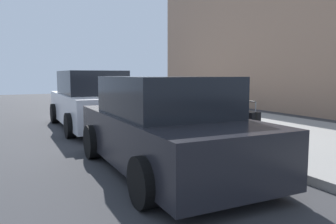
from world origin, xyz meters
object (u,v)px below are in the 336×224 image
at_px(suitcase_silver_4, 208,123).
at_px(suitcase_teal_0, 264,138).
at_px(suitcase_olive_3, 219,126).
at_px(bollard_post, 132,104).
at_px(suitcase_teal_7, 178,114).
at_px(suitcase_navy_6, 188,117).
at_px(suitcase_silver_11, 151,107).
at_px(parked_car_white_1, 91,101).
at_px(suitcase_red_9, 161,113).
at_px(suitcase_red_2, 231,129).
at_px(parked_car_charcoal_0, 165,127).
at_px(suitcase_black_1, 248,129).
at_px(suitcase_olive_10, 154,108).
at_px(suitcase_black_8, 168,112).
at_px(suitcase_maroon_5, 194,121).
at_px(fire_hydrant, 141,104).

bearing_deg(suitcase_silver_4, suitcase_teal_0, 178.85).
relative_size(suitcase_olive_3, bollard_post, 0.84).
bearing_deg(suitcase_teal_7, suitcase_navy_6, -174.46).
distance_m(suitcase_silver_11, parked_car_white_1, 2.18).
bearing_deg(suitcase_red_9, suitcase_red_2, -179.92).
height_order(suitcase_red_9, parked_car_charcoal_0, parked_car_charcoal_0).
height_order(suitcase_silver_11, parked_car_charcoal_0, parked_car_charcoal_0).
distance_m(suitcase_silver_4, suitcase_red_9, 2.51).
bearing_deg(suitcase_silver_4, suitcase_red_9, 2.25).
relative_size(suitcase_black_1, suitcase_olive_10, 0.95).
xyz_separation_m(suitcase_teal_7, suitcase_silver_11, (2.07, -0.07, 0.02)).
xyz_separation_m(suitcase_silver_4, suitcase_black_8, (1.99, 0.12, 0.08)).
relative_size(suitcase_teal_0, suitcase_black_1, 0.60).
bearing_deg(parked_car_charcoal_0, suitcase_black_8, -27.11).
relative_size(suitcase_black_8, parked_car_white_1, 0.22).
height_order(suitcase_navy_6, parked_car_white_1, parked_car_white_1).
relative_size(suitcase_black_8, parked_car_charcoal_0, 0.24).
distance_m(suitcase_teal_0, suitcase_red_9, 4.50).
distance_m(suitcase_teal_7, suitcase_silver_11, 2.08).
xyz_separation_m(suitcase_red_2, suitcase_maroon_5, (1.53, -0.00, -0.03)).
relative_size(suitcase_teal_0, suitcase_red_9, 0.64).
height_order(suitcase_olive_10, suitcase_silver_11, suitcase_silver_11).
bearing_deg(suitcase_red_9, suitcase_teal_7, -177.10).
bearing_deg(suitcase_olive_10, suitcase_teal_7, -178.16).
bearing_deg(suitcase_maroon_5, suitcase_olive_3, -177.47).
xyz_separation_m(suitcase_silver_4, parked_car_charcoal_0, (-1.88, 2.10, 0.33)).
height_order(suitcase_black_1, suitcase_olive_10, suitcase_olive_10).
relative_size(suitcase_red_9, parked_car_charcoal_0, 0.20).
distance_m(suitcase_black_1, suitcase_teal_7, 2.98).
distance_m(suitcase_black_1, fire_hydrant, 5.81).
xyz_separation_m(suitcase_navy_6, parked_car_charcoal_0, (-2.89, 2.09, 0.28)).
xyz_separation_m(suitcase_black_1, suitcase_silver_11, (5.06, -0.05, -0.00)).
bearing_deg(fire_hydrant, suitcase_olive_3, -179.97).
distance_m(suitcase_maroon_5, suitcase_silver_11, 3.05).
height_order(suitcase_black_8, bollard_post, suitcase_black_8).
distance_m(suitcase_teal_0, suitcase_navy_6, 3.01).
height_order(suitcase_black_8, parked_car_white_1, parked_car_white_1).
height_order(suitcase_silver_11, bollard_post, suitcase_silver_11).
bearing_deg(suitcase_olive_10, suitcase_black_1, -179.11).
bearing_deg(suitcase_red_9, suitcase_black_1, -178.96).
relative_size(suitcase_olive_3, parked_car_white_1, 0.13).
bearing_deg(suitcase_red_9, suitcase_black_8, 178.11).
bearing_deg(suitcase_teal_7, parked_car_white_1, 50.53).
xyz_separation_m(suitcase_teal_0, fire_hydrant, (6.29, 0.01, 0.16)).
height_order(suitcase_black_1, bollard_post, suitcase_black_1).
relative_size(suitcase_red_2, suitcase_olive_10, 0.90).
bearing_deg(fire_hydrant, suitcase_maroon_5, 179.36).
relative_size(suitcase_silver_11, parked_car_charcoal_0, 0.24).
bearing_deg(fire_hydrant, parked_car_white_1, 119.07).
distance_m(suitcase_red_2, parked_car_white_1, 4.65).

